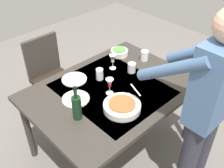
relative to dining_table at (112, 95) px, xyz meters
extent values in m
plane|color=#66605B|center=(0.00, 0.00, -0.69)|extent=(6.00, 6.00, 0.00)
cube|color=#332D28|center=(0.00, 0.00, 0.05)|extent=(1.44, 1.06, 0.04)
cube|color=beige|center=(0.00, 0.00, 0.07)|extent=(0.79, 0.90, 0.00)
cylinder|color=#332D28|center=(-0.65, -0.46, -0.33)|extent=(0.06, 0.06, 0.72)
cylinder|color=#332D28|center=(0.65, -0.46, -0.33)|extent=(0.06, 0.06, 0.72)
cylinder|color=#332D28|center=(-0.65, 0.46, -0.33)|extent=(0.06, 0.06, 0.72)
cube|color=black|center=(0.10, -0.83, -0.24)|extent=(0.40, 0.40, 0.04)
cube|color=#332D28|center=(0.10, -1.01, 0.01)|extent=(0.40, 0.04, 0.45)
cylinder|color=#332D28|center=(-0.07, -1.00, -0.46)|extent=(0.04, 0.04, 0.43)
cylinder|color=#332D28|center=(0.27, -1.00, -0.46)|extent=(0.04, 0.04, 0.43)
cylinder|color=#332D28|center=(-0.07, -0.66, -0.46)|extent=(0.04, 0.04, 0.43)
cylinder|color=#332D28|center=(0.27, -0.66, -0.46)|extent=(0.04, 0.04, 0.43)
cylinder|color=#2D2D38|center=(-0.04, 0.81, -0.25)|extent=(0.14, 0.14, 0.88)
cylinder|color=#2D2D38|center=(-0.24, 0.81, -0.25)|extent=(0.14, 0.14, 0.88)
cube|color=#47668E|center=(-0.14, 0.81, 0.49)|extent=(0.36, 0.20, 0.60)
cylinder|color=#47668E|center=(0.03, 0.57, 0.57)|extent=(0.08, 0.52, 0.40)
cylinder|color=#47668E|center=(-0.32, 0.57, 0.57)|extent=(0.08, 0.52, 0.40)
cylinder|color=black|center=(0.44, 0.08, 0.17)|extent=(0.07, 0.07, 0.20)
cylinder|color=black|center=(0.44, 0.08, 0.31)|extent=(0.03, 0.03, 0.08)
cylinder|color=black|center=(0.44, 0.08, 0.36)|extent=(0.03, 0.03, 0.02)
cylinder|color=white|center=(-0.23, -0.23, 0.08)|extent=(0.06, 0.06, 0.01)
cylinder|color=white|center=(-0.23, -0.23, 0.11)|extent=(0.01, 0.01, 0.07)
cone|color=white|center=(-0.23, -0.23, 0.19)|extent=(0.07, 0.07, 0.07)
cylinder|color=beige|center=(-0.23, -0.23, 0.16)|extent=(0.03, 0.03, 0.03)
cylinder|color=white|center=(0.06, 0.03, 0.08)|extent=(0.06, 0.06, 0.01)
cylinder|color=white|center=(0.06, 0.03, 0.11)|extent=(0.01, 0.01, 0.07)
cone|color=white|center=(0.06, 0.03, 0.19)|extent=(0.07, 0.07, 0.07)
cylinder|color=maroon|center=(0.06, 0.03, 0.16)|extent=(0.03, 0.03, 0.03)
cylinder|color=silver|center=(-0.32, -0.06, 0.12)|extent=(0.08, 0.08, 0.09)
cylinder|color=silver|center=(-0.57, -0.12, 0.12)|extent=(0.08, 0.08, 0.10)
cylinder|color=silver|center=(-0.02, -0.18, 0.13)|extent=(0.07, 0.07, 0.11)
cylinder|color=white|center=(0.13, 0.25, 0.10)|extent=(0.30, 0.30, 0.05)
cylinder|color=#C6562D|center=(0.13, 0.25, 0.12)|extent=(0.22, 0.22, 0.03)
cylinder|color=white|center=(-0.46, -0.37, 0.10)|extent=(0.18, 0.18, 0.05)
cylinder|color=#4C843D|center=(-0.46, -0.37, 0.12)|extent=(0.13, 0.13, 0.03)
cylinder|color=white|center=(0.16, -0.33, 0.08)|extent=(0.23, 0.23, 0.01)
cylinder|color=white|center=(0.32, -0.10, 0.08)|extent=(0.23, 0.23, 0.01)
cube|color=silver|center=(-0.13, 0.16, 0.07)|extent=(0.08, 0.17, 0.00)
camera|label=1|loc=(1.27, 1.34, 1.51)|focal=42.73mm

